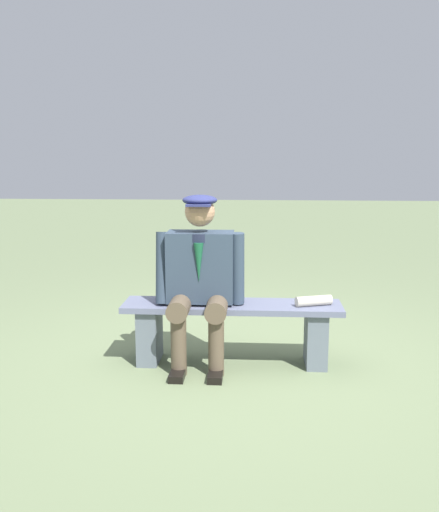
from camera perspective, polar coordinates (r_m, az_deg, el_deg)
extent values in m
plane|color=#697853|center=(4.35, 1.23, -10.45)|extent=(30.00, 30.00, 0.00)
cube|color=slate|center=(4.22, 1.25, -4.98)|extent=(1.59, 0.37, 0.04)
cube|color=slate|center=(4.30, 9.48, -7.95)|extent=(0.15, 0.31, 0.41)
cube|color=slate|center=(4.35, -6.91, -7.68)|extent=(0.15, 0.31, 0.41)
cube|color=#2F3D4F|center=(4.17, -1.89, -1.05)|extent=(0.48, 0.25, 0.51)
cylinder|color=#1E2338|center=(4.13, -1.91, 1.99)|extent=(0.26, 0.26, 0.06)
cone|color=#195938|center=(4.04, -2.07, -0.65)|extent=(0.07, 0.07, 0.28)
sphere|color=tan|center=(4.09, -1.95, 4.41)|extent=(0.21, 0.21, 0.21)
ellipsoid|color=navy|center=(4.08, -1.96, 5.53)|extent=(0.25, 0.25, 0.08)
cube|color=navy|center=(3.99, -2.09, 5.04)|extent=(0.17, 0.10, 0.02)
cylinder|color=brown|center=(4.09, -0.21, -4.91)|extent=(0.15, 0.44, 0.15)
cylinder|color=brown|center=(4.04, -0.33, -8.59)|extent=(0.11, 0.11, 0.47)
cube|color=black|center=(4.05, -0.39, -11.66)|extent=(0.10, 0.24, 0.05)
cylinder|color=#2F3D4F|center=(4.11, 1.78, -1.24)|extent=(0.11, 0.14, 0.52)
cylinder|color=brown|center=(4.12, -3.86, -4.84)|extent=(0.15, 0.44, 0.15)
cylinder|color=brown|center=(4.06, -4.06, -8.50)|extent=(0.11, 0.11, 0.47)
cube|color=black|center=(4.08, -4.14, -11.55)|extent=(0.10, 0.24, 0.05)
cylinder|color=#2F3D4F|center=(4.17, -5.61, -1.14)|extent=(0.10, 0.18, 0.52)
cylinder|color=beige|center=(4.20, 9.28, -4.38)|extent=(0.27, 0.15, 0.07)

